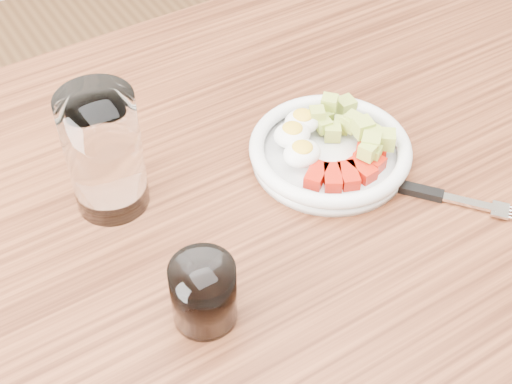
# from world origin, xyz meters

# --- Properties ---
(dining_table) EXTENTS (1.50, 0.90, 0.77)m
(dining_table) POSITION_xyz_m (0.00, 0.00, 0.67)
(dining_table) COLOR brown
(dining_table) RESTS_ON ground
(bowl) EXTENTS (0.21, 0.21, 0.05)m
(bowl) POSITION_xyz_m (0.11, 0.04, 0.79)
(bowl) COLOR silver
(bowl) RESTS_ON dining_table
(fork) EXTENTS (0.15, 0.18, 0.01)m
(fork) POSITION_xyz_m (0.18, -0.08, 0.78)
(fork) COLOR black
(fork) RESTS_ON dining_table
(water_glass) EXTENTS (0.09, 0.09, 0.16)m
(water_glass) POSITION_xyz_m (-0.15, 0.11, 0.85)
(water_glass) COLOR white
(water_glass) RESTS_ON dining_table
(coffee_glass) EXTENTS (0.07, 0.07, 0.08)m
(coffee_glass) POSITION_xyz_m (-0.13, -0.09, 0.81)
(coffee_glass) COLOR white
(coffee_glass) RESTS_ON dining_table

